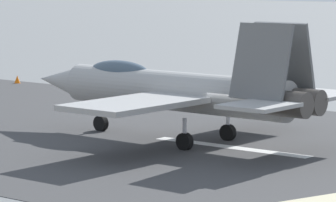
{
  "coord_description": "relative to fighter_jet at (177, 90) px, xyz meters",
  "views": [
    {
      "loc": [
        -24.51,
        36.01,
        7.66
      ],
      "look_at": [
        2.23,
        2.52,
        2.2
      ],
      "focal_mm": 108.15,
      "sensor_mm": 36.0,
      "label": 1
    }
  ],
  "objects": [
    {
      "name": "fighter_jet",
      "position": [
        0.0,
        0.0,
        0.0
      ],
      "size": [
        16.28,
        14.06,
        5.57
      ],
      "color": "#A0A09E",
      "rests_on": "ground"
    },
    {
      "name": "marker_cone_far",
      "position": [
        23.63,
        -12.15,
        -2.1
      ],
      "size": [
        0.44,
        0.44,
        0.55
      ],
      "primitive_type": "cone",
      "color": "orange",
      "rests_on": "ground"
    },
    {
      "name": "ground_plane",
      "position": [
        -3.59,
        -0.16,
        -2.38
      ],
      "size": [
        400.0,
        400.0,
        0.0
      ],
      "primitive_type": "plane",
      "color": "slate"
    },
    {
      "name": "crew_person",
      "position": [
        10.26,
        -8.01,
        -1.54
      ],
      "size": [
        0.43,
        0.65,
        1.67
      ],
      "color": "#1E2338",
      "rests_on": "ground"
    },
    {
      "name": "marker_cone_mid",
      "position": [
        6.75,
        -12.15,
        -2.1
      ],
      "size": [
        0.44,
        0.44,
        0.55
      ],
      "primitive_type": "cone",
      "color": "orange",
      "rests_on": "ground"
    },
    {
      "name": "runway_strip",
      "position": [
        -3.6,
        -0.16,
        -2.37
      ],
      "size": [
        240.0,
        26.0,
        0.02
      ],
      "color": "#3C3C3C",
      "rests_on": "ground"
    }
  ]
}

